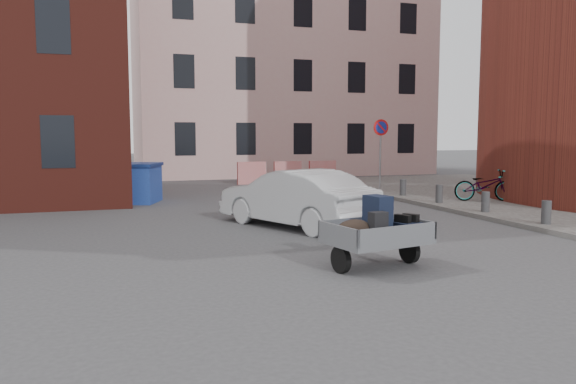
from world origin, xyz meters
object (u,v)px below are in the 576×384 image
object	(u,v)px
trailer	(376,232)
bicycle	(485,185)
dumpster	(111,183)
silver_car	(295,198)

from	to	relation	value
trailer	bicycle	distance (m)	9.70
dumpster	silver_car	distance (m)	7.69
trailer	silver_car	world-z (taller)	silver_car
silver_car	bicycle	size ratio (longest dim) A/B	2.23
dumpster	bicycle	size ratio (longest dim) A/B	1.82
bicycle	dumpster	bearing A→B (deg)	90.14
dumpster	bicycle	distance (m)	11.98
trailer	dumpster	size ratio (longest dim) A/B	0.57
dumpster	bicycle	world-z (taller)	dumpster
trailer	dumpster	distance (m)	11.62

